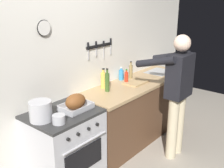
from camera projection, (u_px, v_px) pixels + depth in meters
The scene contains 13 objects.
wall_back at pixel (55, 68), 3.22m from camera, with size 6.00×0.13×2.60m.
counter_block at pixel (136, 109), 4.15m from camera, with size 2.03×0.65×0.90m.
stove at pixel (65, 149), 3.11m from camera, with size 0.76×0.67×0.90m.
person_cook at pixel (177, 89), 3.53m from camera, with size 0.51×0.63×1.66m.
roasting_pan at pixel (76, 103), 3.02m from camera, with size 0.35×0.26×0.18m.
stock_pot at pixel (41, 111), 2.76m from camera, with size 0.23×0.23×0.21m.
saucepan at pixel (59, 119), 2.71m from camera, with size 0.13×0.13×0.09m.
cutting_board at pixel (136, 82), 3.95m from camera, with size 0.36×0.24×0.02m, color tan.
bottle_vinegar at pixel (131, 71), 4.13m from camera, with size 0.06×0.06×0.27m.
bottle_cooking_oil at pixel (103, 80), 3.70m from camera, with size 0.07×0.07×0.28m.
bottle_dish_soap at pixel (121, 75), 4.07m from camera, with size 0.07×0.07×0.20m.
bottle_olive_oil at pixel (107, 82), 3.57m from camera, with size 0.06×0.06×0.31m.
bottle_hot_sauce at pixel (126, 77), 3.93m from camera, with size 0.06×0.06×0.20m.
Camera 1 is at (-1.97, -1.16, 2.13)m, focal length 43.80 mm.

